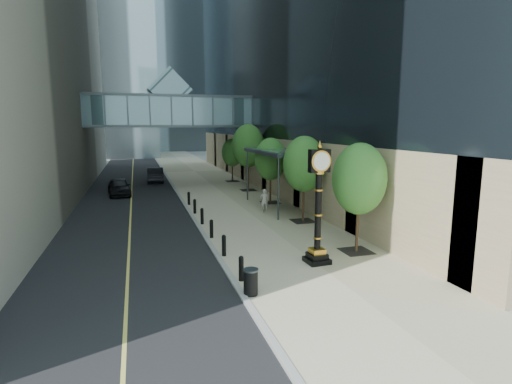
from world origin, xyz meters
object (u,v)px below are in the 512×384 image
Objects in this scene: trash_bin at (251,283)px; car_near at (119,187)px; pedestrian at (264,201)px; car_far at (155,175)px; street_clock at (318,213)px.

car_near is at bearing 102.62° from trash_bin.
trash_bin is 0.20× the size of car_near.
car_far is (-6.54, 18.68, -0.10)m from pedestrian.
street_clock is 3.11× the size of pedestrian.
street_clock is 5.84× the size of trash_bin.
car_near is at bearing 67.76° from car_far.
car_far is (-1.84, 31.66, 0.30)m from trash_bin.
car_near reaches higher than trash_bin.
car_far is at bearing 60.55° from car_near.
trash_bin is 31.72m from car_far.
trash_bin is at bearing 94.80° from car_far.
car_far reaches higher than trash_bin.
street_clock is 4.83m from trash_bin.
pedestrian reaches higher than trash_bin.
car_far is at bearing -60.57° from pedestrian.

